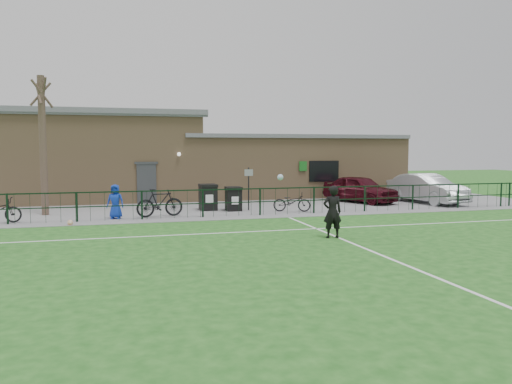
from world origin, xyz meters
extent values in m
plane|color=#1D5519|center=(0.00, 0.00, 0.00)|extent=(90.00, 90.00, 0.00)
cube|color=slate|center=(0.00, 13.50, 0.01)|extent=(34.00, 13.00, 0.02)
cube|color=white|center=(0.00, 7.80, 0.00)|extent=(28.00, 0.10, 0.01)
cube|color=white|center=(0.00, 4.00, 0.00)|extent=(28.00, 0.10, 0.01)
cube|color=white|center=(2.00, 0.00, 0.00)|extent=(0.10, 16.00, 0.01)
cube|color=black|center=(0.00, 8.00, 0.60)|extent=(28.00, 0.10, 1.20)
cylinder|color=#4A372D|center=(-8.00, 10.50, 3.00)|extent=(0.30, 0.30, 6.00)
cube|color=black|center=(0.23, 9.83, 0.53)|extent=(0.69, 0.78, 1.02)
cube|color=black|center=(-0.88, 10.35, 0.59)|extent=(0.77, 0.87, 1.13)
cylinder|color=black|center=(0.95, 9.80, 1.02)|extent=(0.06, 0.06, 2.00)
imported|color=#410B16|center=(7.56, 11.56, 0.74)|extent=(3.29, 4.58, 1.45)
imported|color=#B8BBC1|center=(10.84, 10.36, 0.79)|extent=(2.39, 4.88, 1.54)
imported|color=black|center=(-3.24, 8.59, 0.62)|extent=(2.05, 0.90, 1.19)
imported|color=black|center=(2.73, 8.78, 0.47)|extent=(1.80, 1.16, 0.89)
imported|color=#1335B5|center=(-5.04, 8.50, 0.73)|extent=(0.78, 0.60, 1.41)
imported|color=black|center=(1.79, 2.14, 0.85)|extent=(0.66, 0.46, 1.71)
sphere|color=white|center=(0.83, 4.65, 1.85)|extent=(0.22, 0.22, 0.22)
sphere|color=white|center=(-6.69, 7.18, 0.11)|extent=(0.21, 0.21, 0.21)
cube|color=tan|center=(0.00, 16.50, 1.75)|extent=(24.00, 5.00, 3.50)
cube|color=tan|center=(-6.24, 16.50, 4.10)|extent=(11.52, 5.00, 1.20)
cube|color=#5B5D62|center=(-6.24, 16.50, 4.82)|extent=(12.02, 5.40, 0.28)
cube|color=#5B5D62|center=(5.28, 16.50, 3.60)|extent=(13.44, 5.30, 0.22)
cube|color=#383A3D|center=(-3.50, 13.97, 1.05)|extent=(1.00, 0.08, 2.10)
cube|color=black|center=(6.50, 13.97, 1.60)|extent=(1.80, 0.08, 1.20)
cube|color=#19661E|center=(5.20, 13.92, 1.90)|extent=(0.45, 0.04, 0.55)
camera|label=1|loc=(-4.81, -12.66, 2.90)|focal=35.00mm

